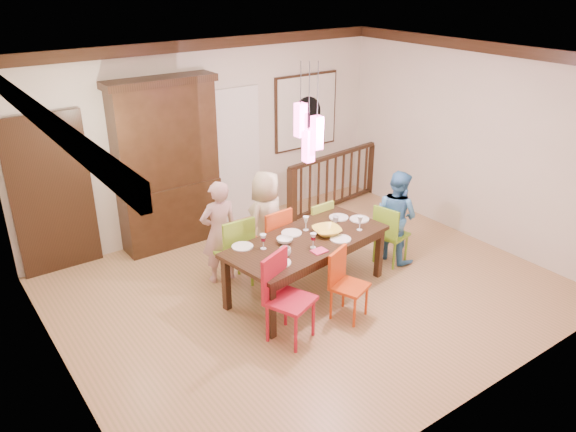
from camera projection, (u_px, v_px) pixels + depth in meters
floor at (309, 290)px, 7.26m from camera, size 6.00×6.00×0.00m
ceiling at (313, 60)px, 6.08m from camera, size 6.00×6.00×0.00m
wall_back at (210, 137)px, 8.53m from camera, size 6.00×0.00×6.00m
wall_left at (49, 254)px, 5.08m from camera, size 0.00×5.00×5.00m
wall_right at (472, 143)px, 8.27m from camera, size 0.00×5.00×5.00m
crown_molding at (313, 68)px, 6.11m from camera, size 6.00×5.00×0.16m
panel_door at (52, 197)px, 7.38m from camera, size 1.04×0.07×2.24m
white_doorway at (233, 159)px, 8.85m from camera, size 0.97×0.05×2.22m
painting at (306, 112)px, 9.39m from camera, size 1.25×0.06×1.25m
pendant_cluster at (309, 132)px, 6.37m from camera, size 0.27×0.21×1.14m
dining_table at (307, 245)px, 6.96m from camera, size 2.23×1.26×0.75m
chair_far_left at (232, 245)px, 7.18m from camera, size 0.46×0.46×0.98m
chair_far_mid at (270, 235)px, 7.50m from camera, size 0.46×0.46×0.95m
chair_far_right at (314, 224)px, 7.93m from camera, size 0.41×0.41×0.86m
chair_near_left at (291, 294)px, 6.09m from camera, size 0.59×0.59×1.01m
chair_near_mid at (350, 281)px, 6.52m from camera, size 0.49×0.49×0.85m
chair_end_right at (392, 230)px, 7.76m from camera, size 0.47×0.47×0.87m
china_hutch at (167, 164)px, 8.02m from camera, size 1.56×0.46×2.47m
balustrade at (335, 179)px, 9.60m from camera, size 2.15×0.33×0.96m
person_far_left at (219, 232)px, 7.23m from camera, size 0.54×0.38×1.39m
person_far_mid at (266, 221)px, 7.56m from camera, size 0.79×0.66×1.39m
person_end_right at (397, 216)px, 7.80m from camera, size 0.55×0.68×1.31m
serving_bowl at (327, 231)px, 7.04m from camera, size 0.42×0.42×0.09m
small_bowl at (285, 240)px, 6.82m from camera, size 0.21×0.21×0.06m
cup_left at (285, 252)px, 6.50m from camera, size 0.18×0.18×0.11m
cup_right at (336, 219)px, 7.37m from camera, size 0.10×0.10×0.08m
plate_far_left at (242, 247)px, 6.73m from camera, size 0.26×0.26×0.01m
plate_far_mid at (291, 233)px, 7.07m from camera, size 0.26×0.26×0.01m
plate_far_right at (339, 217)px, 7.50m from camera, size 0.26×0.26×0.01m
plate_near_left at (280, 263)px, 6.36m from camera, size 0.26×0.26×0.01m
plate_near_mid at (341, 239)px, 6.91m from camera, size 0.26×0.26×0.01m
plate_end_right at (359, 219)px, 7.45m from camera, size 0.26×0.26×0.01m
wine_glass_a at (263, 242)px, 6.65m from camera, size 0.08×0.08×0.19m
wine_glass_b at (306, 223)px, 7.12m from camera, size 0.08×0.08×0.19m
wine_glass_c at (313, 241)px, 6.68m from camera, size 0.08×0.08×0.19m
wine_glass_d at (360, 223)px, 7.13m from camera, size 0.08×0.08×0.19m
napkin at (319, 251)px, 6.62m from camera, size 0.18×0.14×0.01m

